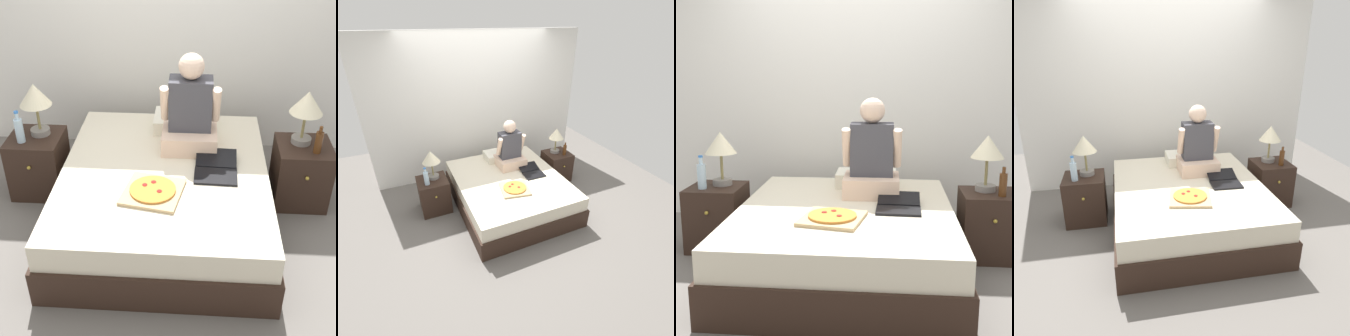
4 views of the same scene
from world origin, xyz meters
TOP-DOWN VIEW (x-y plane):
  - ground_plane at (0.00, 0.00)m, footprint 5.88×5.88m
  - wall_back at (0.00, 1.32)m, footprint 3.88×0.12m
  - bed at (0.00, 0.00)m, footprint 1.62×1.92m
  - nightstand_left at (-1.12, 0.36)m, footprint 0.44×0.47m
  - lamp_on_left_nightstand at (-1.08, 0.41)m, footprint 0.26×0.26m
  - water_bottle at (-1.20, 0.27)m, footprint 0.07×0.07m
  - nightstand_right at (1.12, 0.36)m, footprint 0.44×0.47m
  - lamp_on_right_nightstand at (1.09, 0.41)m, footprint 0.26×0.26m
  - beer_bottle at (1.19, 0.26)m, footprint 0.06×0.06m
  - pillow at (0.12, 0.68)m, footprint 0.52×0.34m
  - person_seated at (0.18, 0.37)m, footprint 0.47×0.40m
  - laptop at (0.39, -0.02)m, footprint 0.33×0.42m
  - pizza_box at (-0.06, -0.32)m, footprint 0.47×0.47m

SIDE VIEW (x-z plane):
  - ground_plane at x=0.00m, z-range 0.00..0.00m
  - bed at x=0.00m, z-range 0.00..0.49m
  - nightstand_left at x=-1.12m, z-range 0.00..0.53m
  - nightstand_right at x=1.12m, z-range 0.00..0.53m
  - pizza_box at x=-0.06m, z-range 0.49..0.53m
  - laptop at x=0.39m, z-range 0.47..0.55m
  - pillow at x=0.12m, z-range 0.49..0.61m
  - beer_bottle at x=1.19m, z-range 0.52..0.75m
  - water_bottle at x=-1.20m, z-range 0.51..0.78m
  - person_seated at x=0.18m, z-range 0.39..1.17m
  - lamp_on_left_nightstand at x=-1.08m, z-range 0.64..1.09m
  - lamp_on_right_nightstand at x=1.09m, z-range 0.64..1.09m
  - wall_back at x=0.00m, z-range 0.00..2.50m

